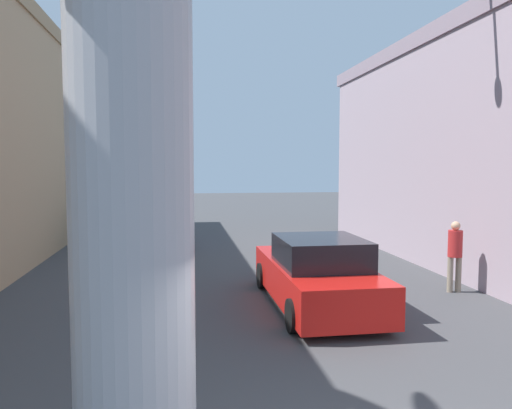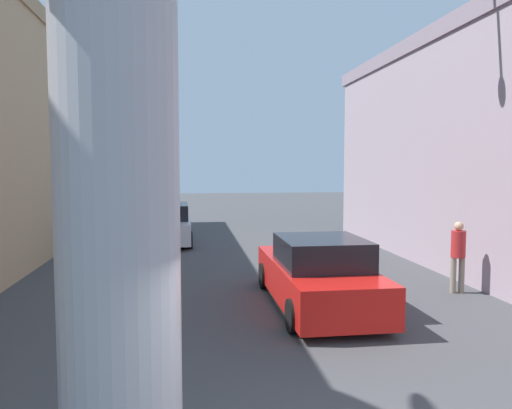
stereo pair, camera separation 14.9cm
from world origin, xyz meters
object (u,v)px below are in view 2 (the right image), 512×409
object	(u,v)px
palm_tree_far_left	(63,132)
car_lead	(318,275)
pedestrian_mid_right	(458,251)
street_lamp	(490,111)
car_far	(167,224)

from	to	relation	value
palm_tree_far_left	car_lead	bearing A→B (deg)	-55.10
car_lead	pedestrian_mid_right	distance (m)	3.74
palm_tree_far_left	pedestrian_mid_right	xyz separation A→B (m)	(11.64, -10.73, -3.49)
car_lead	pedestrian_mid_right	world-z (taller)	pedestrian_mid_right
street_lamp	palm_tree_far_left	xyz separation A→B (m)	(-12.24, 10.87, 0.13)
street_lamp	palm_tree_far_left	world-z (taller)	street_lamp
street_lamp	car_lead	world-z (taller)	street_lamp
pedestrian_mid_right	car_far	bearing A→B (deg)	129.18
street_lamp	car_lead	bearing A→B (deg)	-172.56
car_lead	street_lamp	bearing A→B (deg)	7.44
car_lead	palm_tree_far_left	distance (m)	14.44
street_lamp	car_far	world-z (taller)	street_lamp
street_lamp	palm_tree_far_left	distance (m)	16.37
pedestrian_mid_right	car_lead	bearing A→B (deg)	-169.30
car_far	palm_tree_far_left	distance (m)	5.96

